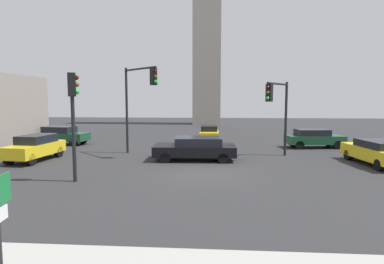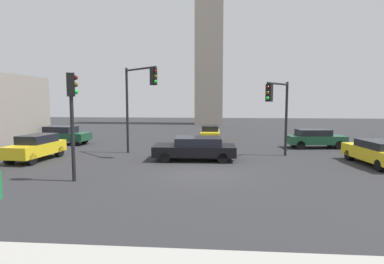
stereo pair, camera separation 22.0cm
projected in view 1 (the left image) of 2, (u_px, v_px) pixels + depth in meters
name	position (u px, v px, depth m)	size (l,w,h in m)	color
ground_plane	(203.00, 173.00, 15.75)	(95.54, 95.54, 0.00)	#2D2D30
traffic_light_0	(278.00, 103.00, 19.33)	(1.72, 2.45, 4.66)	black
traffic_light_1	(73.00, 106.00, 13.80)	(0.49, 0.41, 4.70)	black
traffic_light_2	(139.00, 92.00, 20.25)	(2.54, 2.37, 5.64)	black
car_0	(314.00, 138.00, 23.91)	(4.26, 2.15, 1.38)	#19472D
car_1	(209.00, 133.00, 28.11)	(1.63, 3.94, 1.31)	yellow
car_2	(61.00, 135.00, 25.72)	(4.28, 2.17, 1.44)	#19472D
car_3	(35.00, 147.00, 18.90)	(1.93, 4.04, 1.50)	yellow
car_4	(379.00, 152.00, 17.60)	(2.47, 4.64, 1.36)	yellow
car_5	(196.00, 148.00, 19.07)	(4.84, 2.34, 1.36)	black
skyline_tower	(207.00, 15.00, 45.99)	(3.94, 3.94, 31.26)	#A89E8E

